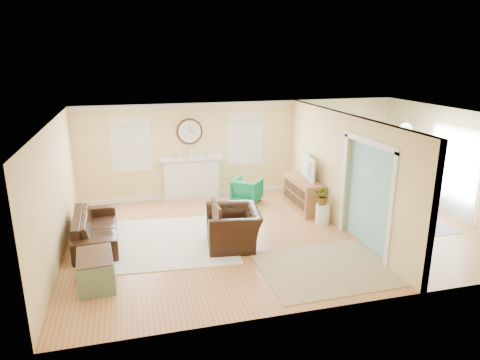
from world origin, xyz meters
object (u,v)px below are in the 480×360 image
(green_chair, at_px, (247,190))
(credenza, at_px, (304,194))
(dining_table, at_px, (384,204))
(sofa, at_px, (96,228))
(eames_chair, at_px, (233,227))

(green_chair, xyz_separation_m, credenza, (1.26, -0.87, 0.08))
(green_chair, bearing_deg, dining_table, -173.56)
(sofa, relative_size, dining_table, 1.24)
(green_chair, distance_m, credenza, 1.54)
(eames_chair, height_order, green_chair, eames_chair)
(eames_chair, relative_size, green_chair, 1.70)
(sofa, xyz_separation_m, dining_table, (6.74, -0.19, -0.01))
(sofa, relative_size, eames_chair, 1.82)
(green_chair, height_order, credenza, credenza)
(sofa, height_order, credenza, credenza)
(credenza, relative_size, dining_table, 0.88)
(sofa, relative_size, credenza, 1.40)
(dining_table, bearing_deg, green_chair, 43.95)
(green_chair, relative_size, dining_table, 0.40)
(sofa, xyz_separation_m, eames_chair, (2.78, -0.88, 0.07))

